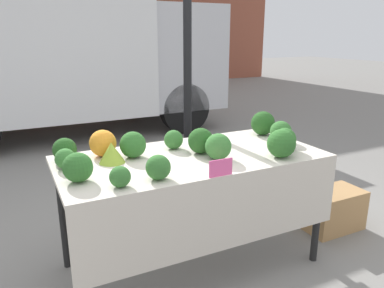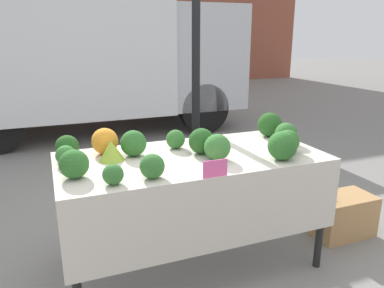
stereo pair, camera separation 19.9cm
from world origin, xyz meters
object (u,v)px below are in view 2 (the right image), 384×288
at_px(parked_truck, 85,44).
at_px(price_sign, 215,168).
at_px(produce_crate, 342,215).
at_px(orange_cauliflower, 105,141).

distance_m(parked_truck, price_sign, 4.72).
height_order(price_sign, produce_crate, price_sign).
height_order(orange_cauliflower, produce_crate, orange_cauliflower).
relative_size(orange_cauliflower, price_sign, 1.18).
xyz_separation_m(parked_truck, price_sign, (0.15, -4.68, -0.58)).
bearing_deg(parked_truck, price_sign, -88.13).
xyz_separation_m(price_sign, produce_crate, (1.31, 0.34, -0.70)).
relative_size(parked_truck, orange_cauliflower, 26.54).
bearing_deg(parked_truck, produce_crate, -71.40).
height_order(parked_truck, orange_cauliflower, parked_truck).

